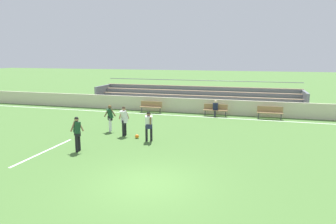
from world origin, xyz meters
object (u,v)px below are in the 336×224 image
at_px(bench_centre_sideline, 151,106).
at_px(player_dark_wide_right, 77,131).
at_px(player_white_trailing_run, 124,118).
at_px(bench_far_right, 270,111).
at_px(spectator_seated, 215,107).
at_px(bench_far_left, 216,109).
at_px(player_dark_on_ball, 110,116).
at_px(soccer_ball, 137,136).
at_px(player_white_pressing_high, 149,124).
at_px(bleacher_stand, 195,97).

bearing_deg(bench_centre_sideline, player_dark_wide_right, -90.88).
bearing_deg(player_white_trailing_run, player_dark_wide_right, -106.90).
relative_size(bench_far_right, spectator_seated, 1.49).
xyz_separation_m(bench_centre_sideline, player_dark_wide_right, (-0.16, -10.44, 0.47)).
relative_size(bench_far_left, player_dark_on_ball, 1.11).
relative_size(bench_far_left, player_white_trailing_run, 1.06).
bearing_deg(soccer_ball, bench_far_right, 45.45).
distance_m(player_white_pressing_high, player_dark_wide_right, 3.76).
distance_m(player_dark_wide_right, player_dark_on_ball, 3.95).
height_order(bench_centre_sideline, player_white_pressing_high, player_white_pressing_high).
bearing_deg(bench_far_right, bleacher_stand, 151.35).
bearing_deg(spectator_seated, soccer_ball, -115.02).
distance_m(bleacher_stand, bench_centre_sideline, 4.50).
distance_m(spectator_seated, player_white_trailing_run, 8.31).
xyz_separation_m(bleacher_stand, player_white_pressing_high, (-0.40, -11.21, 0.02)).
height_order(bleacher_stand, bench_centre_sideline, bleacher_stand).
relative_size(bleacher_stand, bench_far_left, 10.04).
distance_m(bench_far_left, player_dark_on_ball, 8.58).
bearing_deg(player_white_pressing_high, player_white_trailing_run, 159.02).
xyz_separation_m(bench_far_left, soccer_ball, (-3.45, -7.51, -0.44)).
relative_size(player_dark_wide_right, player_dark_on_ball, 1.05).
height_order(bleacher_stand, bench_far_right, bleacher_stand).
relative_size(bench_far_right, bench_far_left, 1.00).
distance_m(bench_far_right, spectator_seated, 3.95).
xyz_separation_m(bleacher_stand, spectator_seated, (2.22, -3.48, -0.24)).
distance_m(player_dark_on_ball, soccer_ball, 2.51).
xyz_separation_m(bench_far_right, bench_far_left, (-3.94, 0.00, 0.00)).
xyz_separation_m(bench_centre_sideline, player_dark_on_ball, (-0.40, -6.50, 0.42)).
height_order(bench_far_right, bench_far_left, same).
bearing_deg(player_white_trailing_run, bench_centre_sideline, 96.57).
xyz_separation_m(spectator_seated, player_dark_wide_right, (-5.34, -10.32, 0.32)).
xyz_separation_m(player_white_trailing_run, player_dark_wide_right, (-0.99, -3.25, 0.00)).
height_order(spectator_seated, player_dark_on_ball, player_dark_on_ball).
xyz_separation_m(player_white_pressing_high, player_dark_on_ball, (-2.96, 1.35, 0.00)).
relative_size(bench_centre_sideline, player_white_trailing_run, 1.06).
bearing_deg(bench_far_left, bleacher_stand, 123.39).
height_order(bleacher_stand, player_white_trailing_run, bleacher_stand).
bearing_deg(bench_far_left, player_white_pressing_high, -108.48).
bearing_deg(bench_centre_sideline, soccer_ball, -77.01).
xyz_separation_m(bleacher_stand, bench_far_left, (2.22, -3.37, -0.40)).
distance_m(player_white_trailing_run, soccer_ball, 1.32).
distance_m(player_dark_wide_right, soccer_ball, 3.60).
height_order(player_dark_wide_right, soccer_ball, player_dark_wide_right).
bearing_deg(player_white_trailing_run, player_dark_on_ball, 150.75).
xyz_separation_m(player_white_pressing_high, player_white_trailing_run, (-1.73, 0.66, 0.06)).
bearing_deg(bleacher_stand, player_dark_on_ball, -108.83).
height_order(player_white_pressing_high, player_white_trailing_run, player_white_trailing_run).
bearing_deg(bench_centre_sideline, player_white_trailing_run, -83.43).
relative_size(player_white_pressing_high, player_white_trailing_run, 0.95).
bearing_deg(player_dark_wide_right, bench_far_right, 48.34).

